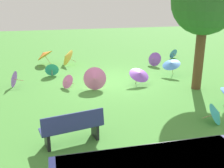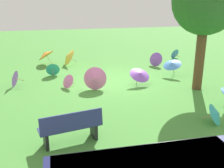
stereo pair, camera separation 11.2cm
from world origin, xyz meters
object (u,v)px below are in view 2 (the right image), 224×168
Objects in this scene: parasol_pink_0 at (95,79)px; parasol_purple_0 at (14,79)px; parasol_teal_1 at (53,69)px; parasol_pink_1 at (67,81)px; parasol_purple_1 at (140,74)px; park_bench at (71,127)px; shade_tree at (206,2)px; parasol_orange_1 at (45,54)px; parasol_blue_2 at (172,64)px; parasol_yellow_2 at (68,57)px; parasol_purple_2 at (155,59)px; parasol_blue_1 at (174,53)px; parasol_teal_0 at (217,114)px.

parasol_pink_0 reaches higher than parasol_purple_0.
parasol_purple_0 is 2.08m from parasol_teal_1.
parasol_pink_1 is 3.07m from parasol_purple_1.
parasol_purple_1 is (-3.25, -4.15, 0.02)m from park_bench.
shade_tree is 4.56× the size of parasol_purple_1.
parasol_pink_0 is at bearing 112.11° from parasol_orange_1.
park_bench is 4.16m from parasol_pink_0.
park_bench is 2.58× the size of parasol_teal_1.
shade_tree is 6.66× the size of parasol_pink_1.
parasol_blue_2 is 5.66m from parasol_teal_1.
parasol_yellow_2 is at bearing -127.48° from parasol_purple_0.
parasol_pink_0 reaches higher than parasol_purple_1.
parasol_pink_1 is (-0.21, -4.48, -0.18)m from park_bench.
parasol_yellow_2 is at bearing -15.61° from parasol_purple_2.
parasol_teal_1 is (-1.63, -1.30, -0.04)m from parasol_purple_0.
park_bench is 6.89m from shade_tree.
shade_tree is at bearing 73.79° from parasol_blue_1.
shade_tree is 8.74m from parasol_orange_1.
parasol_teal_1 is (1.62, -2.46, -0.15)m from parasol_pink_0.
parasol_orange_1 is 1.21× the size of parasol_purple_1.
shade_tree is 4.94m from parasol_purple_2.
parasol_pink_1 is 0.82× the size of parasol_purple_2.
parasol_purple_2 reaches higher than parasol_teal_0.
parasol_purple_2 is at bearing -88.27° from parasol_blue_2.
parasol_teal_0 is 7.80m from parasol_teal_1.
parasol_yellow_2 is at bearing 1.89° from parasol_blue_1.
parasol_pink_0 is 0.96× the size of parasol_yellow_2.
parasol_blue_2 is (1.79, 3.45, 0.29)m from parasol_blue_1.
parasol_teal_0 is 8.83m from parasol_blue_1.
parasol_blue_1 is at bearing -158.94° from parasol_purple_0.
parasol_pink_0 reaches higher than parasol_blue_2.
parasol_blue_2 is 6.91m from parasol_orange_1.
parasol_purple_1 is (-5.22, 0.97, 0.13)m from parasol_purple_0.
parasol_purple_0 is at bearing 21.06° from parasol_blue_1.
parasol_purple_1 is at bearing 130.30° from parasol_orange_1.
park_bench is 1.33× the size of parasol_orange_1.
parasol_purple_0 is at bearing 15.31° from parasol_purple_2.
parasol_purple_2 is at bearing -125.91° from park_bench.
parasol_pink_0 is 0.80× the size of parasol_orange_1.
parasol_teal_1 reaches higher than parasol_pink_1.
parasol_pink_1 is 1.10× the size of parasol_teal_1.
parasol_purple_2 reaches higher than parasol_pink_1.
parasol_orange_1 is (0.34, -2.37, 0.26)m from parasol_teal_1.
parasol_teal_0 is 9.98m from parasol_orange_1.
shade_tree is 6.18m from parasol_pink_1.
parasol_teal_0 is 7.99m from parasol_purple_0.
parasol_orange_1 is 1.45× the size of parasol_purple_2.
parasol_orange_1 is at bearing -20.73° from parasol_yellow_2.
parasol_orange_1 is at bearing -81.75° from parasol_teal_1.
park_bench is 1.42× the size of parasol_blue_2.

